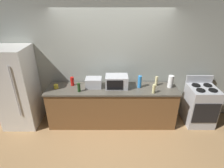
{
  "coord_description": "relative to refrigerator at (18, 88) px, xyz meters",
  "views": [
    {
      "loc": [
        -0.0,
        -3.13,
        2.72
      ],
      "look_at": [
        0.0,
        0.4,
        1.0
      ],
      "focal_mm": 29.4,
      "sensor_mm": 36.0,
      "label": 1
    }
  ],
  "objects": [
    {
      "name": "ground_plane",
      "position": [
        2.05,
        -0.4,
        -0.9
      ],
      "size": [
        8.0,
        8.0,
        0.0
      ],
      "primitive_type": "plane",
      "color": "#A87F51"
    },
    {
      "name": "back_wall",
      "position": [
        2.05,
        0.41,
        0.45
      ],
      "size": [
        6.4,
        0.1,
        2.7
      ],
      "primitive_type": "cube",
      "color": "#9EA399",
      "rests_on": "ground_plane"
    },
    {
      "name": "microwave",
      "position": [
        2.15,
        0.05,
        0.13
      ],
      "size": [
        0.48,
        0.35,
        0.27
      ],
      "color": "#B7BABF",
      "rests_on": "counter_run"
    },
    {
      "name": "bottle_wine",
      "position": [
        1.36,
        -0.15,
        0.09
      ],
      "size": [
        0.06,
        0.06,
        0.19
      ],
      "primitive_type": "cylinder",
      "color": "#1E3F19",
      "rests_on": "counter_run"
    },
    {
      "name": "toaster_oven",
      "position": [
        1.65,
        0.06,
        0.1
      ],
      "size": [
        0.34,
        0.26,
        0.21
      ],
      "primitive_type": "cube",
      "color": "#B7BABF",
      "rests_on": "counter_run"
    },
    {
      "name": "bottle_hand_soap",
      "position": [
        3.03,
        0.13,
        0.11
      ],
      "size": [
        0.06,
        0.06,
        0.21
      ],
      "primitive_type": "cylinder",
      "color": "beige",
      "rests_on": "counter_run"
    },
    {
      "name": "bottle_vinegar",
      "position": [
        2.9,
        -0.21,
        0.09
      ],
      "size": [
        0.06,
        0.06,
        0.18
      ],
      "primitive_type": "cylinder",
      "color": "beige",
      "rests_on": "counter_run"
    },
    {
      "name": "paper_towel_roll",
      "position": [
        3.32,
        0.05,
        0.13
      ],
      "size": [
        0.12,
        0.12,
        0.27
      ],
      "primitive_type": "cylinder",
      "color": "white",
      "rests_on": "counter_run"
    },
    {
      "name": "counter_run",
      "position": [
        2.05,
        0.0,
        -0.45
      ],
      "size": [
        2.84,
        0.64,
        0.9
      ],
      "color": "brown",
      "rests_on": "ground_plane"
    },
    {
      "name": "stove_range",
      "position": [
        4.05,
        0.0,
        -0.44
      ],
      "size": [
        0.6,
        0.61,
        1.08
      ],
      "color": "#B7BABF",
      "rests_on": "ground_plane"
    },
    {
      "name": "refrigerator",
      "position": [
        0.0,
        0.0,
        0.0
      ],
      "size": [
        0.72,
        0.73,
        1.8
      ],
      "color": "white",
      "rests_on": "ground_plane"
    },
    {
      "name": "bottle_spray_cleaner",
      "position": [
        2.65,
        0.04,
        0.13
      ],
      "size": [
        0.08,
        0.08,
        0.27
      ],
      "primitive_type": "cylinder",
      "color": "#338CE5",
      "rests_on": "counter_run"
    },
    {
      "name": "bottle_hot_sauce",
      "position": [
        1.17,
        0.14,
        0.1
      ],
      "size": [
        0.08,
        0.08,
        0.2
      ],
      "primitive_type": "cylinder",
      "color": "red",
      "rests_on": "counter_run"
    },
    {
      "name": "mug_yellow",
      "position": [
        0.84,
        -0.0,
        0.04
      ],
      "size": [
        0.09,
        0.09,
        0.09
      ],
      "primitive_type": "cylinder",
      "color": "yellow",
      "rests_on": "counter_run"
    }
  ]
}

